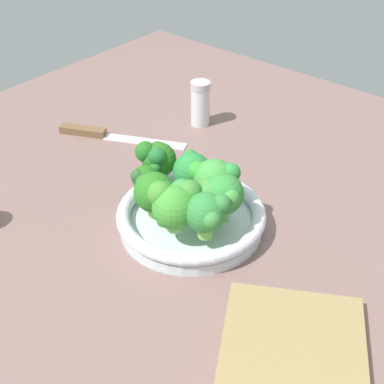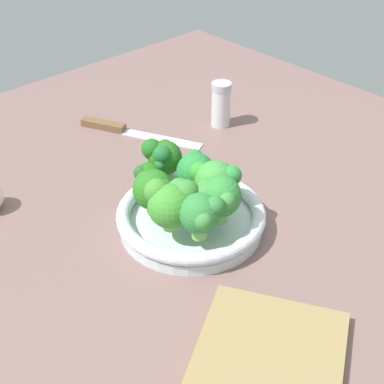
{
  "view_description": "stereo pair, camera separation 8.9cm",
  "coord_description": "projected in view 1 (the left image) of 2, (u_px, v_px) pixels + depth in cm",
  "views": [
    {
      "loc": [
        55.35,
        48.84,
        57.99
      ],
      "look_at": [
        -0.21,
        2.09,
        6.96
      ],
      "focal_mm": 53.69,
      "sensor_mm": 36.0,
      "label": 1
    },
    {
      "loc": [
        49.25,
        55.26,
        57.99
      ],
      "look_at": [
        -0.21,
        2.09,
        6.96
      ],
      "focal_mm": 53.69,
      "sensor_mm": 36.0,
      "label": 2
    }
  ],
  "objects": [
    {
      "name": "broccoli_floret_1",
      "position": [
        208.0,
        212.0,
        0.82
      ],
      "size": [
        6.51,
        6.34,
        7.34
      ],
      "color": "#7DC153",
      "rests_on": "bowl"
    },
    {
      "name": "knife",
      "position": [
        105.0,
        134.0,
        1.17
      ],
      "size": [
        13.6,
        25.05,
        1.5
      ],
      "color": "silver",
      "rests_on": "ground_plane"
    },
    {
      "name": "broccoli_floret_2",
      "position": [
        193.0,
        171.0,
        0.92
      ],
      "size": [
        6.27,
        6.99,
        6.92
      ],
      "color": "#A2CE6F",
      "rests_on": "bowl"
    },
    {
      "name": "broccoli_floret_5",
      "position": [
        220.0,
        194.0,
        0.85
      ],
      "size": [
        6.76,
        7.33,
        7.84
      ],
      "color": "#7CC159",
      "rests_on": "bowl"
    },
    {
      "name": "broccoli_floret_6",
      "position": [
        145.0,
        178.0,
        0.91
      ],
      "size": [
        4.88,
        4.27,
        5.46
      ],
      "color": "#78B058",
      "rests_on": "bowl"
    },
    {
      "name": "broccoli_floret_3",
      "position": [
        213.0,
        178.0,
        0.9
      ],
      "size": [
        6.7,
        8.02,
        7.46
      ],
      "color": "#7EBD5F",
      "rests_on": "bowl"
    },
    {
      "name": "cutting_board",
      "position": [
        292.0,
        368.0,
        0.69
      ],
      "size": [
        30.82,
        28.12,
        1.6
      ],
      "primitive_type": "cube",
      "rotation": [
        0.0,
        0.0,
        0.52
      ],
      "color": "#957E4E",
      "rests_on": "ground_plane"
    },
    {
      "name": "broccoli_floret_7",
      "position": [
        154.0,
        192.0,
        0.86
      ],
      "size": [
        6.29,
        6.63,
        7.48
      ],
      "color": "#97DA6A",
      "rests_on": "bowl"
    },
    {
      "name": "pepper_shaker",
      "position": [
        200.0,
        103.0,
        1.19
      ],
      "size": [
        4.11,
        4.11,
        9.52
      ],
      "color": "silver",
      "rests_on": "ground_plane"
    },
    {
      "name": "broccoli_floret_0",
      "position": [
        157.0,
        158.0,
        0.94
      ],
      "size": [
        5.99,
        6.25,
        7.47
      ],
      "color": "#8DBF68",
      "rests_on": "bowl"
    },
    {
      "name": "ground_plane",
      "position": [
        181.0,
        229.0,
        0.94
      ],
      "size": [
        130.0,
        130.0,
        2.5
      ],
      "primitive_type": "cube",
      "color": "#7A5D58"
    },
    {
      "name": "broccoli_floret_4",
      "position": [
        175.0,
        203.0,
        0.84
      ],
      "size": [
        7.8,
        7.48,
        7.77
      ],
      "color": "#91D565",
      "rests_on": "bowl"
    },
    {
      "name": "bowl",
      "position": [
        192.0,
        217.0,
        0.92
      ],
      "size": [
        23.81,
        23.81,
        3.96
      ],
      "color": "silver",
      "rests_on": "ground_plane"
    }
  ]
}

